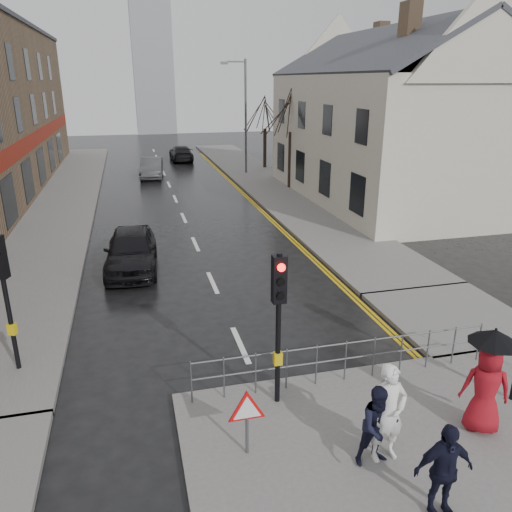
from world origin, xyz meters
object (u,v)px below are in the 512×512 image
pedestrian_with_umbrella (487,378)px  car_parked (131,250)px  pedestrian_a (388,413)px  pedestrian_b (379,426)px  car_mid (152,168)px  pedestrian_d (443,470)px

pedestrian_with_umbrella → car_parked: 12.99m
pedestrian_a → pedestrian_b: size_ratio=1.23×
pedestrian_b → car_mid: (-2.37, 30.43, -0.21)m
pedestrian_b → car_parked: size_ratio=0.34×
car_parked → car_mid: car_parked is taller
car_parked → pedestrian_d: bearing=-66.9°
pedestrian_with_umbrella → pedestrian_d: size_ratio=1.32×
pedestrian_a → car_mid: 30.48m
pedestrian_b → car_parked: bearing=106.6°
car_mid → pedestrian_with_umbrella: bearing=-74.7°
car_mid → pedestrian_d: bearing=-78.7°
pedestrian_d → car_parked: bearing=114.0°
pedestrian_d → car_mid: pedestrian_d is taller
pedestrian_with_umbrella → car_parked: size_ratio=0.49×
pedestrian_with_umbrella → pedestrian_b: bearing=-172.3°
pedestrian_with_umbrella → car_parked: pedestrian_with_umbrella is taller
pedestrian_b → car_parked: pedestrian_b is taller
pedestrian_with_umbrella → pedestrian_d: 2.58m
pedestrian_with_umbrella → pedestrian_d: bearing=-141.1°
pedestrian_d → car_parked: 13.60m
pedestrian_a → pedestrian_b: pedestrian_a is taller
pedestrian_a → pedestrian_d: pedestrian_a is taller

